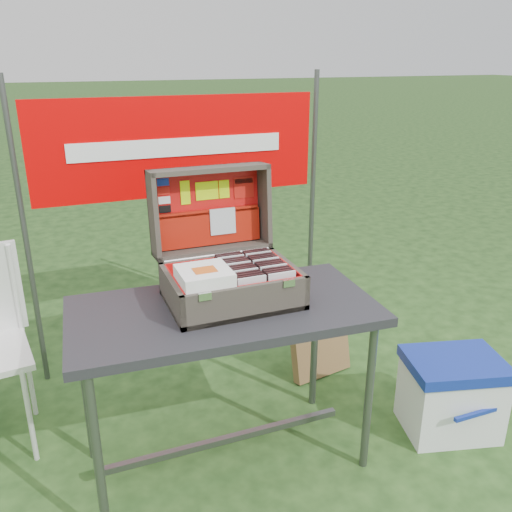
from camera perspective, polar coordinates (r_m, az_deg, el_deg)
name	(u,v)px	position (r m, az deg, el deg)	size (l,w,h in m)	color
ground	(250,464)	(2.69, -0.66, -21.06)	(80.00, 80.00, 0.00)	#1D3A15
table	(225,388)	(2.47, -3.23, -13.69)	(1.27, 0.64, 0.79)	black
table_top	(224,311)	(2.28, -3.42, -5.81)	(1.27, 0.64, 0.04)	black
table_leg_fl	(99,464)	(2.19, -16.25, -20.27)	(0.04, 0.04, 0.75)	#59595B
table_leg_fr	(369,396)	(2.50, 11.79, -14.18)	(0.04, 0.04, 0.75)	#59595B
table_leg_bl	(86,388)	(2.61, -17.51, -13.11)	(0.04, 0.04, 0.75)	#59595B
table_leg_br	(315,341)	(2.87, 6.19, -8.91)	(0.04, 0.04, 0.75)	#59595B
table_brace	(227,439)	(2.63, -3.10, -18.70)	(1.12, 0.03, 0.03)	#59595B
suitcase	(227,239)	(2.27, -3.11, 1.79)	(0.54, 0.54, 0.52)	brown
suitcase_base_bottom	(232,299)	(2.31, -2.52, -4.56)	(0.54, 0.38, 0.02)	brown
suitcase_base_wall_front	(247,303)	(2.13, -0.93, -4.98)	(0.54, 0.02, 0.14)	brown
suitcase_base_wall_back	(219,271)	(2.44, -3.94, -1.56)	(0.54, 0.02, 0.14)	brown
suitcase_base_wall_left	(172,295)	(2.22, -8.88, -4.10)	(0.02, 0.38, 0.14)	brown
suitcase_base_wall_right	(288,277)	(2.37, 3.38, -2.23)	(0.02, 0.38, 0.14)	brown
suitcase_liner_floor	(232,296)	(2.30, -2.52, -4.25)	(0.50, 0.34, 0.01)	red
suitcase_latch_left	(205,297)	(2.04, -5.40, -4.27)	(0.05, 0.01, 0.03)	silver
suitcase_latch_right	(289,283)	(2.15, 3.48, -2.87)	(0.05, 0.01, 0.03)	silver
suitcase_hinge	(218,255)	(2.43, -4.06, 0.11)	(0.02, 0.02, 0.49)	silver
suitcase_lid_back	(207,208)	(2.51, -5.20, 5.09)	(0.54, 0.38, 0.02)	brown
suitcase_lid_rim_far	(208,169)	(2.42, -5.03, 9.08)	(0.54, 0.02, 0.14)	brown
suitcase_lid_rim_near	(213,249)	(2.49, -4.57, 0.75)	(0.54, 0.02, 0.14)	brown
suitcase_lid_rim_left	(153,216)	(2.39, -10.75, 4.17)	(0.02, 0.38, 0.14)	brown
suitcase_lid_rim_right	(264,204)	(2.53, 0.84, 5.45)	(0.02, 0.38, 0.14)	brown
suitcase_lid_liner	(208,208)	(2.49, -5.12, 5.04)	(0.49, 0.34, 0.01)	red
suitcase_liner_wall_front	(246,299)	(2.13, -1.06, -4.58)	(0.50, 0.01, 0.12)	red
suitcase_liner_wall_back	(220,270)	(2.43, -3.85, -1.44)	(0.50, 0.01, 0.12)	red
suitcase_liner_wall_left	(175,292)	(2.22, -8.55, -3.80)	(0.01, 0.34, 0.12)	red
suitcase_liner_wall_right	(285,275)	(2.36, 3.08, -2.04)	(0.01, 0.34, 0.12)	red
suitcase_lid_pocket	(210,228)	(2.49, -4.88, 2.95)	(0.48, 0.15, 0.03)	#A3170A
suitcase_pocket_edge	(209,212)	(2.47, -4.94, 4.66)	(0.47, 0.02, 0.02)	#A3170A
suitcase_pocket_cd	(223,221)	(2.49, -3.52, 3.67)	(0.12, 0.12, 0.01)	silver
lid_sticker_cc_a	(163,182)	(2.42, -9.77, 7.67)	(0.05, 0.03, 0.00)	#1933B2
lid_sticker_cc_b	(164,191)	(2.43, -9.70, 6.74)	(0.05, 0.03, 0.00)	red
lid_sticker_cc_c	(164,200)	(2.43, -9.62, 5.81)	(0.05, 0.03, 0.00)	white
lid_sticker_cc_d	(165,209)	(2.44, -9.55, 4.89)	(0.05, 0.03, 0.00)	black
lid_card_neon_tall	(185,193)	(2.45, -7.46, 6.63)	(0.04, 0.11, 0.00)	#BEEB07
lid_card_neon_main	(207,191)	(2.47, -5.18, 6.86)	(0.11, 0.08, 0.00)	#BEEB07
lid_card_neon_small	(224,189)	(2.50, -3.37, 7.04)	(0.05, 0.08, 0.00)	#BEEB07
lid_sticker_band	(244,187)	(2.53, -1.28, 7.23)	(0.10, 0.10, 0.00)	red
lid_sticker_band_bar	(244,181)	(2.52, -1.31, 7.91)	(0.09, 0.02, 0.00)	black
cd_left_0	(252,293)	(2.16, -0.43, -3.90)	(0.12, 0.01, 0.14)	silver
cd_left_1	(250,291)	(2.18, -0.63, -3.69)	(0.12, 0.01, 0.14)	black
cd_left_2	(248,289)	(2.19, -0.83, -3.48)	(0.12, 0.01, 0.14)	black
cd_left_3	(246,287)	(2.21, -1.02, -3.27)	(0.12, 0.01, 0.14)	black
cd_left_4	(245,285)	(2.23, -1.21, -3.07)	(0.12, 0.01, 0.14)	silver
cd_left_5	(243,283)	(2.25, -1.40, -2.87)	(0.12, 0.01, 0.14)	black
cd_left_6	(241,281)	(2.27, -1.59, -2.67)	(0.12, 0.01, 0.14)	black
cd_left_7	(239,279)	(2.29, -1.77, -2.48)	(0.12, 0.01, 0.14)	black
cd_left_8	(238,278)	(2.30, -1.95, -2.29)	(0.12, 0.01, 0.14)	silver
cd_left_9	(236,276)	(2.32, -2.12, -2.10)	(0.12, 0.01, 0.14)	black
cd_left_10	(234,274)	(2.34, -2.30, -1.91)	(0.12, 0.01, 0.14)	black
cd_left_11	(233,272)	(2.36, -2.47, -1.73)	(0.12, 0.01, 0.14)	black
cd_left_12	(231,271)	(2.38, -2.64, -1.55)	(0.12, 0.01, 0.14)	silver
cd_left_13	(230,269)	(2.40, -2.80, -1.38)	(0.12, 0.01, 0.14)	black
cd_left_14	(228,267)	(2.42, -2.96, -1.20)	(0.12, 0.01, 0.14)	black
cd_right_0	(282,288)	(2.20, 2.73, -3.39)	(0.12, 0.01, 0.14)	silver
cd_right_1	(280,286)	(2.22, 2.51, -3.18)	(0.12, 0.01, 0.14)	black
cd_right_2	(278,284)	(2.24, 2.29, -2.98)	(0.12, 0.01, 0.14)	black
cd_right_3	(276,282)	(2.26, 2.07, -2.79)	(0.12, 0.01, 0.14)	black
cd_right_4	(274,280)	(2.28, 1.86, -2.59)	(0.12, 0.01, 0.14)	silver
cd_right_5	(272,279)	(2.29, 1.65, -2.40)	(0.12, 0.01, 0.14)	black
cd_right_6	(270,277)	(2.31, 1.44, -2.21)	(0.12, 0.01, 0.14)	black
cd_right_7	(268,275)	(2.33, 1.24, -2.02)	(0.12, 0.01, 0.14)	black
cd_right_8	(266,273)	(2.35, 1.04, -1.84)	(0.12, 0.01, 0.14)	silver
cd_right_9	(264,272)	(2.37, 0.84, -1.66)	(0.12, 0.01, 0.14)	black
cd_right_10	(262,270)	(2.38, 0.65, -1.48)	(0.12, 0.01, 0.14)	black
cd_right_11	(260,268)	(2.40, 0.46, -1.30)	(0.12, 0.01, 0.14)	black
cd_right_12	(259,267)	(2.42, 0.27, -1.13)	(0.12, 0.01, 0.14)	silver
cd_right_13	(257,265)	(2.44, 0.09, -0.96)	(0.12, 0.01, 0.14)	black
cd_right_14	(255,263)	(2.46, -0.09, -0.79)	(0.12, 0.01, 0.14)	black
songbook_0	(204,280)	(2.15, -5.45, -2.58)	(0.20, 0.20, 0.01)	white
songbook_1	(204,279)	(2.15, -5.46, -2.46)	(0.20, 0.20, 0.01)	white
songbook_2	(204,278)	(2.15, -5.46, -2.34)	(0.20, 0.20, 0.01)	white
songbook_3	(204,277)	(2.15, -5.47, -2.21)	(0.20, 0.20, 0.01)	white
songbook_4	(204,276)	(2.14, -5.47, -2.09)	(0.20, 0.20, 0.01)	white
songbook_5	(204,275)	(2.14, -5.48, -1.97)	(0.20, 0.20, 0.01)	white
songbook_6	(204,273)	(2.14, -5.48, -1.84)	(0.20, 0.20, 0.01)	white
songbook_7	(204,272)	(2.14, -5.49, -1.72)	(0.20, 0.20, 0.01)	white
songbook_8	(204,271)	(2.14, -5.49, -1.60)	(0.20, 0.20, 0.01)	white
songbook_9	(204,270)	(2.14, -5.49, -1.47)	(0.20, 0.20, 0.01)	white
songbook_graphic	(205,270)	(2.13, -5.42, -1.47)	(0.09, 0.07, 0.00)	#D85919
cooler	(451,394)	(2.93, 19.84, -13.55)	(0.46, 0.35, 0.40)	white
cooler_body	(450,399)	(2.94, 19.77, -13.99)	(0.44, 0.33, 0.35)	white
cooler_lid	(456,364)	(2.84, 20.26, -10.62)	(0.46, 0.35, 0.05)	navy
cooler_handle	(479,413)	(2.81, 22.38, -15.07)	(0.27, 0.02, 0.02)	navy
chair_leg_fr	(29,416)	(2.76, -22.74, -15.26)	(0.02, 0.02, 0.49)	silver
chair_leg_br	(29,374)	(3.07, -22.75, -11.41)	(0.02, 0.02, 0.49)	silver
chair_upright_right	(15,289)	(2.88, -24.01, -3.19)	(0.02, 0.02, 0.45)	silver
cardboard_box	(320,343)	(3.23, 6.74, -9.08)	(0.38, 0.06, 0.40)	brown
banner_post_left	(26,241)	(3.13, -23.04, 1.45)	(0.03, 0.03, 1.70)	#59595B
banner_post_right	(312,210)	(3.49, 5.90, 4.88)	(0.03, 0.03, 1.70)	#59595B
banner	(179,147)	(3.09, -8.13, 11.31)	(1.60, 0.01, 0.55)	#CC0001
banner_text	(179,147)	(3.08, -8.08, 11.28)	(1.20, 0.00, 0.10)	white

